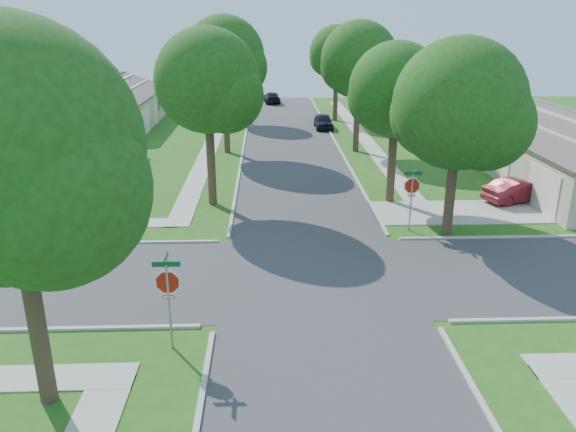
% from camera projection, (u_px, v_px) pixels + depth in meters
% --- Properties ---
extents(ground, '(100.00, 100.00, 0.00)m').
position_uv_depth(ground, '(316.00, 276.00, 21.33)').
color(ground, '#205818').
rests_on(ground, ground).
extents(road_ns, '(7.00, 100.00, 0.02)m').
position_uv_depth(road_ns, '(316.00, 276.00, 21.33)').
color(road_ns, '#333335').
rests_on(road_ns, ground).
extents(sidewalk_ne, '(1.20, 40.00, 0.04)m').
position_uv_depth(sidewalk_ne, '(363.00, 137.00, 46.03)').
color(sidewalk_ne, '#9E9B91').
rests_on(sidewalk_ne, ground).
extents(sidewalk_nw, '(1.20, 40.00, 0.04)m').
position_uv_depth(sidewalk_nw, '(214.00, 138.00, 45.59)').
color(sidewalk_nw, '#9E9B91').
rests_on(sidewalk_nw, ground).
extents(driveway, '(8.80, 3.60, 0.05)m').
position_uv_depth(driveway, '(460.00, 212.00, 28.30)').
color(driveway, '#9E9B91').
rests_on(driveway, ground).
extents(stop_sign_sw, '(1.05, 0.80, 2.98)m').
position_uv_depth(stop_sign_sw, '(168.00, 286.00, 16.06)').
color(stop_sign_sw, gray).
rests_on(stop_sign_sw, ground).
extents(stop_sign_ne, '(1.05, 0.80, 2.98)m').
position_uv_depth(stop_sign_ne, '(412.00, 188.00, 25.25)').
color(stop_sign_ne, gray).
rests_on(stop_sign_ne, ground).
extents(tree_e_near, '(4.97, 4.80, 8.28)m').
position_uv_depth(tree_e_near, '(397.00, 95.00, 28.10)').
color(tree_e_near, '#38281C').
rests_on(tree_e_near, ground).
extents(tree_e_mid, '(5.59, 5.40, 9.21)m').
position_uv_depth(tree_e_mid, '(360.00, 63.00, 39.19)').
color(tree_e_mid, '#38281C').
rests_on(tree_e_mid, ground).
extents(tree_e_far, '(5.17, 5.00, 8.72)m').
position_uv_depth(tree_e_far, '(337.00, 55.00, 51.52)').
color(tree_e_far, '#38281C').
rests_on(tree_e_far, ground).
extents(tree_w_near, '(5.38, 5.20, 8.97)m').
position_uv_depth(tree_w_near, '(209.00, 86.00, 27.60)').
color(tree_w_near, '#38281C').
rests_on(tree_w_near, ground).
extents(tree_w_mid, '(5.80, 5.60, 9.56)m').
position_uv_depth(tree_w_mid, '(225.00, 60.00, 38.78)').
color(tree_w_mid, '#38281C').
rests_on(tree_w_mid, ground).
extents(tree_w_far, '(4.76, 4.60, 8.04)m').
position_uv_depth(tree_w_far, '(235.00, 61.00, 51.34)').
color(tree_w_far, '#38281C').
rests_on(tree_w_far, ground).
extents(tree_sw_corner, '(6.21, 6.00, 9.55)m').
position_uv_depth(tree_sw_corner, '(13.00, 163.00, 12.39)').
color(tree_sw_corner, '#38281C').
rests_on(tree_sw_corner, ground).
extents(tree_ne_corner, '(5.80, 5.60, 8.66)m').
position_uv_depth(tree_ne_corner, '(460.00, 110.00, 23.65)').
color(tree_ne_corner, '#38281C').
rests_on(tree_ne_corner, ground).
extents(house_ne_far, '(8.42, 13.60, 4.23)m').
position_uv_depth(house_ne_far, '(471.00, 112.00, 48.70)').
color(house_ne_far, '#B1A28B').
rests_on(house_ne_far, ground).
extents(house_nw_near, '(8.42, 13.60, 4.23)m').
position_uv_depth(house_nw_near, '(36.00, 152.00, 34.37)').
color(house_nw_near, '#B1A28B').
rests_on(house_nw_near, ground).
extents(house_nw_far, '(8.42, 13.60, 4.23)m').
position_uv_depth(house_nw_far, '(109.00, 109.00, 50.38)').
color(house_nw_far, '#B1A28B').
rests_on(house_nw_far, ground).
extents(car_driveway, '(4.05, 2.48, 1.26)m').
position_uv_depth(car_driveway, '(518.00, 190.00, 29.73)').
color(car_driveway, maroon).
rests_on(car_driveway, ground).
extents(car_curb_east, '(1.55, 3.80, 1.29)m').
position_uv_depth(car_curb_east, '(323.00, 121.00, 49.39)').
color(car_curb_east, black).
rests_on(car_curb_east, ground).
extents(car_curb_west, '(2.11, 4.36, 1.22)m').
position_uv_depth(car_curb_west, '(272.00, 97.00, 64.22)').
color(car_curb_west, black).
rests_on(car_curb_west, ground).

